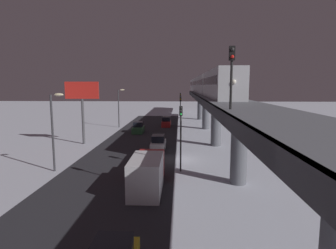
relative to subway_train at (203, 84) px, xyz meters
The scene contains 15 objects.
ground_plane 34.01m from the subway_train, 80.60° to the left, with size 240.00×240.00×0.00m, color silver.
avenue_asphalt 35.34m from the subway_train, 71.23° to the left, with size 11.00×93.85×0.01m, color #28282D.
elevated_railway 32.57m from the subway_train, 89.84° to the left, with size 5.00×93.85×6.83m.
subway_train is the anchor object (origin of this frame).
rail_signal 45.64m from the subway_train, 87.79° to the left, with size 0.36×0.41×4.00m.
sedan_white 29.83m from the subway_train, 74.21° to the left, with size 1.91×4.54×1.97m.
sedan_green 20.34m from the subway_train, 48.56° to the left, with size 1.80×4.17×1.97m.
sedan_red 12.47m from the subway_train, 36.33° to the left, with size 1.80×4.43×1.97m.
box_truck 43.02m from the subway_train, 79.63° to the left, with size 2.40×7.40×2.80m.
traffic_light_near 37.55m from the subway_train, 82.40° to the left, with size 0.32×0.44×6.40m.
traffic_light_mid 14.07m from the subway_train, 68.34° to the left, with size 0.32×0.44×6.40m.
traffic_light_far 13.82m from the subway_train, 67.87° to the right, with size 0.32×0.44×6.40m.
commercial_billboard 30.73m from the subway_train, 51.99° to the left, with size 4.80×0.36×8.90m.
street_lamp_near 41.35m from the subway_train, 65.45° to the left, with size 1.35×0.44×7.65m.
street_lamp_far 19.04m from the subway_train, 23.55° to the left, with size 1.35×0.44×7.65m.
Camera 1 is at (-0.34, 31.78, 8.36)m, focal length 30.57 mm.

